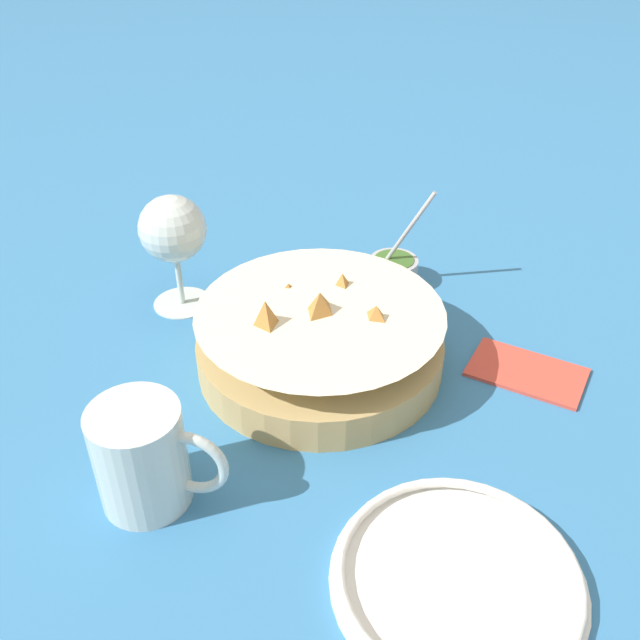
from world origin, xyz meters
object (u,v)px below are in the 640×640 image
wine_glass (173,233)px  beer_mug (143,460)px  side_plate (458,577)px  sauce_cup (394,270)px  food_basket (320,339)px

wine_glass → beer_mug: wine_glass is taller
side_plate → sauce_cup: bearing=104.0°
beer_mug → side_plate: bearing=-6.6°
food_basket → beer_mug: same height
sauce_cup → side_plate: sauce_cup is taller
food_basket → wine_glass: 0.21m
sauce_cup → wine_glass: size_ratio=0.93×
sauce_cup → food_basket: bearing=-107.6°
side_plate → beer_mug: bearing=173.4°
food_basket → beer_mug: size_ratio=2.23×
beer_mug → side_plate: size_ratio=0.59×
sauce_cup → beer_mug: size_ratio=1.12×
wine_glass → side_plate: bearing=-42.6°
food_basket → beer_mug: (-0.10, -0.20, 0.01)m
sauce_cup → wine_glass: (-0.24, -0.10, 0.07)m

